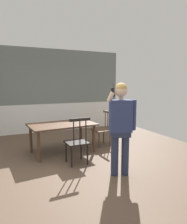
{
  "coord_description": "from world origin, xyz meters",
  "views": [
    {
      "loc": [
        -1.23,
        -4.02,
        1.71
      ],
      "look_at": [
        0.43,
        -0.34,
        1.15
      ],
      "focal_mm": 33.09,
      "sensor_mm": 36.0,
      "label": 1
    }
  ],
  "objects_px": {
    "dining_table": "(62,127)",
    "chair_near_window": "(77,142)",
    "chair_by_doorway": "(103,129)",
    "person_figure": "(121,123)"
  },
  "relations": [
    {
      "from": "chair_by_doorway",
      "to": "dining_table",
      "type": "bearing_deg",
      "value": 91.67
    },
    {
      "from": "chair_by_doorway",
      "to": "person_figure",
      "type": "distance_m",
      "value": 1.96
    },
    {
      "from": "chair_near_window",
      "to": "chair_by_doorway",
      "type": "xyz_separation_m",
      "value": [
        1.1,
        0.97,
        -0.03
      ]
    },
    {
      "from": "dining_table",
      "to": "chair_by_doorway",
      "type": "relative_size",
      "value": 1.74
    },
    {
      "from": "dining_table",
      "to": "chair_near_window",
      "type": "relative_size",
      "value": 1.63
    },
    {
      "from": "chair_near_window",
      "to": "person_figure",
      "type": "distance_m",
      "value": 1.12
    },
    {
      "from": "chair_near_window",
      "to": "chair_by_doorway",
      "type": "relative_size",
      "value": 1.07
    },
    {
      "from": "dining_table",
      "to": "chair_by_doorway",
      "type": "distance_m",
      "value": 1.19
    },
    {
      "from": "dining_table",
      "to": "chair_near_window",
      "type": "distance_m",
      "value": 0.88
    },
    {
      "from": "dining_table",
      "to": "chair_near_window",
      "type": "height_order",
      "value": "chair_near_window"
    }
  ]
}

